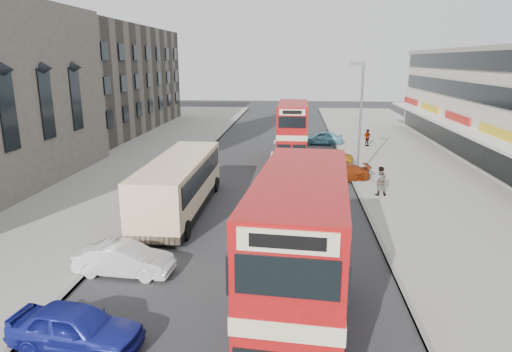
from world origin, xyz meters
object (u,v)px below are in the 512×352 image
at_px(street_lamp, 360,111).
at_px(car_right_c, 322,138).
at_px(car_left_front, 124,259).
at_px(car_right_b, 326,158).
at_px(bus_main, 300,260).
at_px(pedestrian_near, 380,181).
at_px(bus_second, 293,132).
at_px(car_right_a, 340,173).
at_px(cyclist, 319,166).
at_px(coach, 180,183).
at_px(car_left_near, 76,327).
at_px(pedestrian_far, 367,138).

bearing_deg(street_lamp, car_right_c, 97.59).
relative_size(car_left_front, car_right_b, 0.90).
height_order(bus_main, pedestrian_near, bus_main).
distance_m(bus_second, car_right_c, 8.71).
height_order(car_right_a, cyclist, cyclist).
distance_m(bus_second, pedestrian_near, 11.14).
bearing_deg(bus_second, coach, 65.83).
xyz_separation_m(street_lamp, car_right_a, (-1.25, -0.92, -4.19)).
xyz_separation_m(car_left_near, car_left_front, (-0.33, 4.70, -0.04)).
bearing_deg(car_right_a, pedestrian_near, 21.57).
bearing_deg(pedestrian_near, car_left_front, 46.54).
distance_m(bus_main, car_right_c, 32.76).
bearing_deg(bus_main, coach, -55.14).
bearing_deg(coach, pedestrian_far, 56.35).
distance_m(pedestrian_far, cyclist, 12.35).
xyz_separation_m(car_left_near, pedestrian_near, (11.55, 16.01, 0.39)).
bearing_deg(car_right_b, street_lamp, 31.74).
bearing_deg(car_right_b, pedestrian_far, 154.69).
relative_size(car_right_a, car_right_c, 1.01).
xyz_separation_m(bus_main, car_right_c, (2.54, 32.60, -1.93)).
bearing_deg(pedestrian_near, car_left_near, 57.15).
height_order(car_right_c, cyclist, cyclist).
relative_size(coach, car_right_b, 2.49).
distance_m(car_right_a, car_right_b, 4.63).
xyz_separation_m(street_lamp, car_left_near, (-10.77, -20.70, -4.11)).
bearing_deg(car_left_near, car_right_a, -18.34).
height_order(car_left_near, car_right_c, car_right_c).
height_order(car_right_c, pedestrian_near, pedestrian_near).
xyz_separation_m(car_left_front, cyclist, (8.42, 16.53, 0.07)).
height_order(coach, car_right_a, coach).
relative_size(car_left_front, cyclist, 1.82).
height_order(coach, car_right_c, coach).
relative_size(car_left_near, pedestrian_far, 2.42).
bearing_deg(street_lamp, bus_main, -102.22).
distance_m(car_left_front, pedestrian_far, 30.90).
distance_m(pedestrian_near, pedestrian_far, 16.52).
bearing_deg(pedestrian_near, cyclist, -53.45).
bearing_deg(pedestrian_far, car_left_front, -150.18).
relative_size(bus_main, car_left_near, 2.31).
relative_size(car_left_front, pedestrian_far, 2.34).
relative_size(car_right_a, pedestrian_far, 2.47).
bearing_deg(pedestrian_near, bus_second, -57.58).
bearing_deg(bus_main, street_lamp, -97.30).
bearing_deg(car_left_near, pedestrian_near, -28.46).
distance_m(bus_main, car_left_near, 6.87).
height_order(bus_main, car_left_front, bus_main).
bearing_deg(pedestrian_near, car_right_b, -68.88).
xyz_separation_m(bus_main, car_right_a, (3.01, 18.74, -2.03)).
bearing_deg(cyclist, car_right_c, 86.12).
bearing_deg(car_left_near, cyclist, -13.49).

